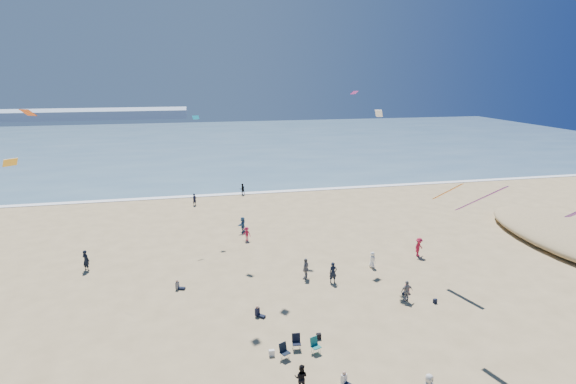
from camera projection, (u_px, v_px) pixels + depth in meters
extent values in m
cube|color=#476B84|center=(206.00, 143.00, 111.44)|extent=(220.00, 100.00, 0.06)
cube|color=white|center=(220.00, 195.00, 64.19)|extent=(220.00, 1.20, 0.08)
cube|color=#7A8EA8|center=(38.00, 115.00, 169.68)|extent=(110.00, 20.00, 3.20)
ellipsoid|color=tan|center=(576.00, 239.00, 45.44)|extent=(10.00, 22.00, 2.20)
imported|color=black|center=(242.00, 189.00, 64.20)|extent=(0.93, 0.81, 1.63)
imported|color=#AA1832|center=(419.00, 247.00, 42.51)|extent=(1.36, 1.23, 1.84)
imported|color=white|center=(372.00, 260.00, 40.12)|extent=(0.63, 0.81, 1.47)
imported|color=black|center=(86.00, 260.00, 39.45)|extent=(0.83, 0.77, 1.90)
imported|color=#325C8A|center=(243.00, 224.00, 49.12)|extent=(1.22, 1.61, 1.69)
imported|color=gray|center=(306.00, 268.00, 37.85)|extent=(0.99, 1.15, 1.85)
imported|color=black|center=(195.00, 199.00, 59.00)|extent=(0.69, 0.67, 1.60)
imported|color=black|center=(301.00, 377.00, 24.52)|extent=(0.93, 0.84, 1.56)
imported|color=black|center=(333.00, 273.00, 37.12)|extent=(0.66, 0.43, 1.79)
imported|color=gray|center=(407.00, 291.00, 34.10)|extent=(1.02, 0.49, 1.69)
imported|color=#A71737|center=(247.00, 234.00, 46.60)|extent=(1.09, 0.99, 1.46)
cube|color=silver|center=(272.00, 353.00, 27.64)|extent=(0.35, 0.20, 0.40)
cube|color=black|center=(319.00, 336.00, 29.41)|extent=(0.30, 0.22, 0.38)
cube|color=black|center=(435.00, 301.00, 33.98)|extent=(0.28, 0.18, 0.34)
cube|color=orange|center=(10.00, 162.00, 27.42)|extent=(0.85, 0.80, 0.50)
cube|color=#14B6CF|center=(196.00, 117.00, 45.03)|extent=(0.73, 0.54, 0.36)
cube|color=white|center=(379.00, 113.00, 37.53)|extent=(0.72, 0.70, 0.62)
cube|color=#CA420B|center=(28.00, 113.00, 24.29)|extent=(0.90, 0.84, 0.39)
cube|color=purple|center=(354.00, 93.00, 41.58)|extent=(0.87, 0.75, 0.32)
cube|color=purple|center=(480.00, 199.00, 27.04)|extent=(0.35, 3.14, 2.21)
cube|color=orange|center=(447.00, 192.00, 36.54)|extent=(0.35, 2.64, 1.87)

